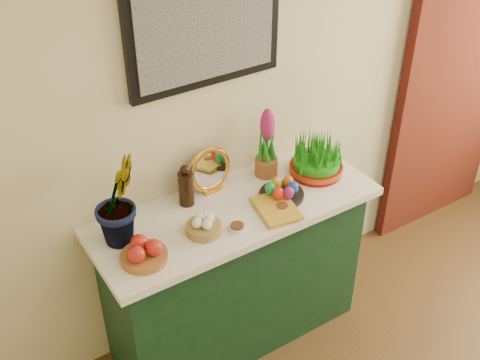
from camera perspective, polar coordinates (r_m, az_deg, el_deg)
name	(u,v)px	position (r m, az deg, el deg)	size (l,w,h in m)	color
sideboard	(235,277)	(3.16, -0.49, -9.16)	(1.30, 0.45, 0.85)	#14391E
tablecloth	(234,209)	(2.86, -0.54, -2.78)	(1.40, 0.55, 0.04)	beige
hyacinth_green	(116,188)	(2.56, -11.72, -0.78)	(0.27, 0.23, 0.54)	#1D781A
apple_bowl	(144,252)	(2.57, -9.13, -6.75)	(0.24, 0.24, 0.10)	#955628
garlic_basket	(204,226)	(2.68, -3.47, -4.36)	(0.19, 0.19, 0.09)	olive
vinegar_cruet	(186,187)	(2.82, -5.14, -0.65)	(0.07, 0.07, 0.22)	black
mirror	(210,170)	(2.89, -2.91, 0.94)	(0.24, 0.08, 0.24)	gold
book	(259,213)	(2.79, 1.80, -3.11)	(0.16, 0.24, 0.03)	gold
spice_dish_left	(237,227)	(2.71, -0.28, -4.51)	(0.08, 0.08, 0.03)	silver
spice_dish_right	(282,208)	(2.83, 4.03, -2.63)	(0.07, 0.07, 0.03)	silver
egg_plate	(282,191)	(2.90, 4.02, -1.06)	(0.23, 0.23, 0.09)	black
hyacinth_pink	(267,146)	(2.98, 2.56, 3.25)	(0.12, 0.12, 0.38)	brown
wheatgrass_sabzeh	(317,157)	(3.05, 7.30, 2.19)	(0.27, 0.27, 0.22)	#880904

